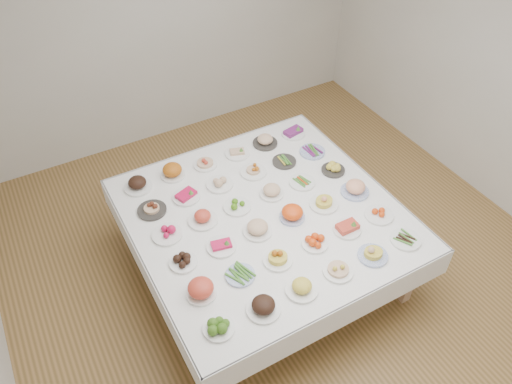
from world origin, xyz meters
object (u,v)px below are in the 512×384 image
display_table (264,218)px  dish_35 (293,131)px  dish_18 (167,232)px  dish_0 (219,325)px

display_table → dish_35: 1.20m
dish_18 → dish_35: (1.67, 0.68, 0.00)m
dish_18 → dish_35: 1.81m
dish_0 → dish_18: size_ratio=0.89×
dish_0 → dish_35: 2.39m
dish_18 → dish_35: dish_35 is taller
display_table → dish_18: (-0.84, 0.17, 0.11)m
dish_0 → dish_18: bearing=89.0°
display_table → dish_35: dish_35 is taller
display_table → dish_0: size_ratio=10.02×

